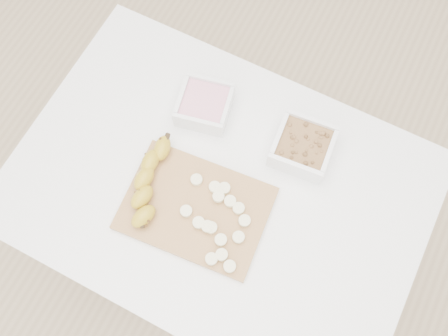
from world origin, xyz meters
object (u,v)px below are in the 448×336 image
at_px(cutting_board, 196,208).
at_px(bowl_granola, 303,146).
at_px(table, 219,198).
at_px(banana, 149,183).
at_px(bowl_yogurt, 205,105).

bearing_deg(cutting_board, bowl_granola, 56.98).
bearing_deg(bowl_granola, table, -128.64).
relative_size(table, banana, 4.38).
bearing_deg(banana, cutting_board, -2.93).
xyz_separation_m(table, bowl_granola, (0.14, 0.18, 0.13)).
height_order(bowl_granola, banana, bowl_granola).
height_order(bowl_yogurt, bowl_granola, bowl_granola).
bearing_deg(cutting_board, table, 73.51).
xyz_separation_m(bowl_yogurt, cutting_board, (0.10, -0.24, -0.02)).
bearing_deg(banana, bowl_yogurt, 81.92).
bearing_deg(bowl_granola, bowl_yogurt, -178.37).
distance_m(bowl_yogurt, banana, 0.25).
height_order(bowl_yogurt, banana, bowl_yogurt).
relative_size(bowl_yogurt, banana, 0.67).
bearing_deg(bowl_yogurt, cutting_board, -66.87).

